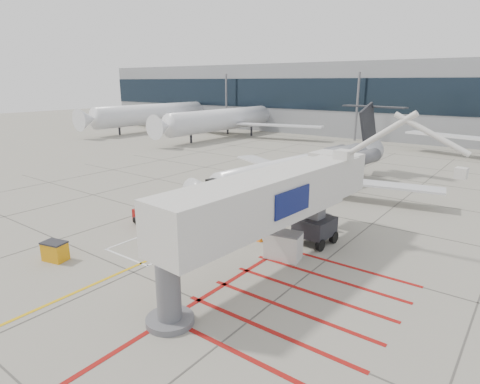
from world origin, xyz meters
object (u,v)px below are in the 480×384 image
Objects in this scene: jet_bridge at (260,210)px; spill_bin at (55,251)px; regional_jet at (289,156)px; pushback_tug at (152,215)px.

spill_bin is at bearing -147.02° from jet_bridge.
jet_bridge is at bearing 14.97° from spill_bin.
jet_bridge is (6.29, -13.80, -0.26)m from regional_jet.
regional_jet is at bearing 66.52° from pushback_tug.
jet_bridge is at bearing -11.29° from pushback_tug.
spill_bin is (-10.76, -5.94, -3.13)m from jet_bridge.
pushback_tug is (-4.71, -12.01, -3.24)m from regional_jet.
pushback_tug is at bearing 174.85° from jet_bridge.
regional_jet reaches higher than spill_bin.
regional_jet is 15.17m from jet_bridge.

